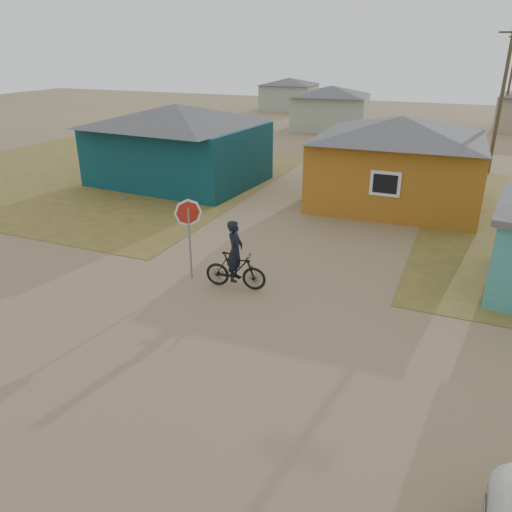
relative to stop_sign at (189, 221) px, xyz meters
The scene contains 10 objects.
ground 4.39m from the stop_sign, 59.71° to the right, with size 120.00×120.00×0.00m, color #8A734F.
grass_nw 15.45m from the stop_sign, 141.43° to the left, with size 20.00×18.00×0.00m, color olive.
house_teal 11.98m from the stop_sign, 122.83° to the left, with size 8.93×7.08×4.00m.
house_yellow 11.49m from the stop_sign, 66.90° to the left, with size 7.72×6.76×3.90m.
house_pale_west 30.83m from the stop_sign, 97.44° to the left, with size 7.04×6.15×3.60m.
house_pale_north 44.22m from the stop_sign, 105.74° to the left, with size 6.28×5.81×3.40m.
utility_pole_near 20.55m from the stop_sign, 65.38° to the left, with size 1.40×0.20×8.00m.
utility_pole_far 35.92m from the stop_sign, 74.62° to the left, with size 1.40×0.20×8.00m.
stop_sign is the anchor object (origin of this frame).
cyclist 1.90m from the stop_sign, ahead, with size 1.91×0.75×2.10m.
Camera 1 is at (5.35, -8.69, 6.69)m, focal length 35.00 mm.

